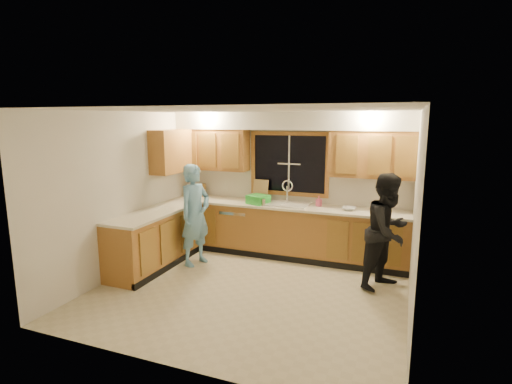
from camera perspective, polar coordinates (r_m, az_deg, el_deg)
floor at (r=5.80m, az=-0.97°, el=-13.90°), size 4.20×4.20×0.00m
ceiling at (r=5.29m, az=-1.06°, el=11.63°), size 4.20×4.20×0.00m
wall_back at (r=7.17m, az=4.74°, el=1.25°), size 4.20×0.00×4.20m
wall_left at (r=6.48m, az=-18.46°, el=-0.23°), size 0.00×3.80×3.80m
wall_right at (r=5.02m, az=21.80°, el=-3.44°), size 0.00×3.80×3.80m
base_cabinets_back at (r=7.07m, az=3.94°, el=-5.61°), size 4.20×0.60×0.88m
base_cabinets_left at (r=6.76m, az=-14.20°, el=-6.65°), size 0.60×1.90×0.88m
countertop_back at (r=6.94m, az=3.95°, el=-1.99°), size 4.20×0.63×0.04m
countertop_left at (r=6.63m, az=-14.27°, el=-2.87°), size 0.63×1.90×0.04m
upper_cabinets_left at (r=7.48m, az=-6.14°, el=6.05°), size 1.35×0.33×0.75m
upper_cabinets_right at (r=6.67m, az=16.25°, el=5.17°), size 1.35×0.33×0.75m
upper_cabinets_return at (r=7.21m, az=-12.03°, el=5.71°), size 0.33×0.90×0.75m
soffit at (r=6.91m, az=4.46°, el=10.08°), size 4.20×0.35×0.30m
window_frame at (r=7.11m, az=4.76°, el=4.03°), size 1.44×0.03×1.14m
sink at (r=6.97m, az=4.00°, el=-2.24°), size 0.86×0.52×0.57m
dishwasher at (r=7.35m, az=-2.45°, el=-5.20°), size 0.60×0.56×0.82m
stove at (r=6.33m, az=-17.20°, el=-7.90°), size 0.58×0.75×0.90m
man at (r=6.63m, az=-8.68°, el=-3.25°), size 0.55×0.70×1.67m
woman at (r=5.94m, az=18.33°, el=-5.35°), size 0.95×1.01×1.65m
knife_block at (r=7.71m, az=-7.70°, el=0.27°), size 0.16×0.15×0.24m
cutting_board at (r=7.24m, az=0.65°, el=0.28°), size 0.29×0.12×0.38m
dish_crate at (r=6.98m, az=0.32°, el=-1.08°), size 0.41×0.40×0.15m
soap_bottle at (r=6.87m, az=8.97°, el=-1.28°), size 0.10×0.10×0.18m
bowl at (r=6.67m, az=13.13°, el=-2.34°), size 0.24×0.24×0.05m
can_left at (r=6.82m, az=1.05°, el=-1.47°), size 0.09×0.09×0.13m
can_right at (r=6.91m, az=1.23°, el=-1.37°), size 0.06×0.06×0.11m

